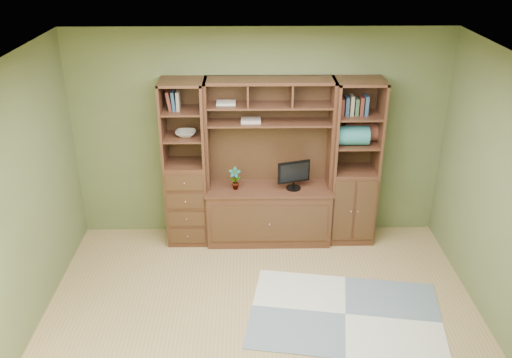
{
  "coord_description": "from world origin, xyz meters",
  "views": [
    {
      "loc": [
        -0.13,
        -4.15,
        3.65
      ],
      "look_at": [
        -0.05,
        1.2,
        1.1
      ],
      "focal_mm": 38.0,
      "sensor_mm": 36.0,
      "label": 1
    }
  ],
  "objects_px": {
    "center_hutch": "(269,165)",
    "right_tower": "(354,163)",
    "left_tower": "(186,164)",
    "monitor": "(294,170)"
  },
  "relations": [
    {
      "from": "right_tower",
      "to": "left_tower",
      "type": "bearing_deg",
      "value": 180.0
    },
    {
      "from": "center_hutch",
      "to": "monitor",
      "type": "bearing_deg",
      "value": -6.79
    },
    {
      "from": "center_hutch",
      "to": "right_tower",
      "type": "height_order",
      "value": "same"
    },
    {
      "from": "right_tower",
      "to": "center_hutch",
      "type": "bearing_deg",
      "value": -177.77
    },
    {
      "from": "left_tower",
      "to": "right_tower",
      "type": "relative_size",
      "value": 1.0
    },
    {
      "from": "center_hutch",
      "to": "left_tower",
      "type": "bearing_deg",
      "value": 177.71
    },
    {
      "from": "left_tower",
      "to": "right_tower",
      "type": "xyz_separation_m",
      "value": [
        2.02,
        0.0,
        0.0
      ]
    },
    {
      "from": "center_hutch",
      "to": "monitor",
      "type": "xyz_separation_m",
      "value": [
        0.29,
        -0.03,
        -0.05
      ]
    },
    {
      "from": "center_hutch",
      "to": "right_tower",
      "type": "xyz_separation_m",
      "value": [
        1.02,
        0.04,
        0.0
      ]
    },
    {
      "from": "center_hutch",
      "to": "right_tower",
      "type": "bearing_deg",
      "value": 2.23
    }
  ]
}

